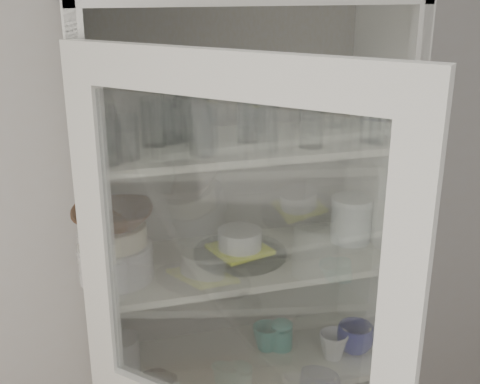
{
  "coord_description": "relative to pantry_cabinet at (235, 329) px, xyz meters",
  "views": [
    {
      "loc": [
        -0.31,
        -0.48,
        2.13
      ],
      "look_at": [
        0.2,
        1.27,
        1.49
      ],
      "focal_mm": 45.0,
      "sensor_mm": 36.0,
      "label": 1
    }
  ],
  "objects": [
    {
      "name": "wall_back",
      "position": [
        -0.2,
        0.16,
        0.36
      ],
      "size": [
        3.6,
        0.02,
        2.6
      ],
      "primitive_type": "cube",
      "color": "silver",
      "rests_on": "ground"
    },
    {
      "name": "pantry_cabinet",
      "position": [
        0.0,
        0.0,
        0.0
      ],
      "size": [
        1.0,
        0.45,
        2.1
      ],
      "color": "silver",
      "rests_on": "floor"
    },
    {
      "name": "tumbler_0",
      "position": [
        -0.41,
        -0.21,
        0.79
      ],
      "size": [
        0.08,
        0.08,
        0.13
      ],
      "primitive_type": "cylinder",
      "rotation": [
        0.0,
        0.0,
        -0.28
      ],
      "color": "silver",
      "rests_on": "shelf_glass"
    },
    {
      "name": "tumbler_1",
      "position": [
        -0.15,
        -0.2,
        0.79
      ],
      "size": [
        0.09,
        0.09,
        0.14
      ],
      "primitive_type": "cylinder",
      "rotation": [
        0.0,
        0.0,
        -0.28
      ],
      "color": "silver",
      "rests_on": "shelf_glass"
    },
    {
      "name": "tumbler_2",
      "position": [
        -0.13,
        -0.18,
        0.79
      ],
      "size": [
        0.08,
        0.08,
        0.14
      ],
      "primitive_type": "cylinder",
      "rotation": [
        0.0,
        0.0,
        0.22
      ],
      "color": "silver",
      "rests_on": "shelf_glass"
    },
    {
      "name": "tumbler_3",
      "position": [
        0.03,
        -0.21,
        0.79
      ],
      "size": [
        0.08,
        0.08,
        0.14
      ],
      "primitive_type": "cylinder",
      "rotation": [
        0.0,
        0.0,
        0.08
      ],
      "color": "silver",
      "rests_on": "shelf_glass"
    },
    {
      "name": "tumbler_4",
      "position": [
        0.18,
        -0.2,
        0.79
      ],
      "size": [
        0.09,
        0.09,
        0.15
      ],
      "primitive_type": "cylinder",
      "rotation": [
        0.0,
        0.0,
        -0.34
      ],
      "color": "silver",
      "rests_on": "shelf_glass"
    },
    {
      "name": "tumbler_5",
      "position": [
        0.39,
        -0.22,
        0.78
      ],
      "size": [
        0.07,
        0.07,
        0.12
      ],
      "primitive_type": "cylinder",
      "rotation": [
        0.0,
        0.0,
        -0.09
      ],
      "color": "silver",
      "rests_on": "shelf_glass"
    },
    {
      "name": "tumbler_6",
      "position": [
        0.38,
        -0.19,
        0.78
      ],
      "size": [
        0.08,
        0.08,
        0.13
      ],
      "primitive_type": "cylinder",
      "rotation": [
        0.0,
        0.0,
        -0.24
      ],
      "color": "silver",
      "rests_on": "shelf_glass"
    },
    {
      "name": "tumbler_7",
      "position": [
        -0.27,
        -0.05,
        0.79
      ],
      "size": [
        0.08,
        0.08,
        0.15
      ],
      "primitive_type": "cylinder",
      "rotation": [
        0.0,
        0.0,
        0.17
      ],
      "color": "silver",
      "rests_on": "shelf_glass"
    },
    {
      "name": "tumbler_8",
      "position": [
        -0.41,
        -0.08,
        0.79
      ],
      "size": [
        0.09,
        0.09,
        0.14
      ],
      "primitive_type": "cylinder",
      "rotation": [
        0.0,
        0.0,
        0.4
      ],
      "color": "silver",
      "rests_on": "shelf_glass"
    },
    {
      "name": "tumbler_9",
      "position": [
        -0.21,
        -0.04,
        0.78
      ],
      "size": [
        0.08,
        0.08,
        0.13
      ],
      "primitive_type": "cylinder",
      "rotation": [
        0.0,
        0.0,
        0.37
      ],
      "color": "silver",
      "rests_on": "shelf_glass"
    },
    {
      "name": "tumbler_10",
      "position": [
        -0.14,
        -0.09,
        0.8
      ],
      "size": [
        0.08,
        0.08,
        0.16
      ],
      "primitive_type": "cylinder",
      "rotation": [
        0.0,
        0.0,
        -0.06
      ],
      "color": "silver",
      "rests_on": "shelf_glass"
    },
    {
      "name": "tumbler_11",
      "position": [
        0.04,
        -0.08,
        0.79
      ],
      "size": [
        0.09,
        0.09,
        0.14
      ],
      "primitive_type": "cylinder",
      "rotation": [
        0.0,
        0.0,
        0.34
      ],
      "color": "silver",
      "rests_on": "shelf_glass"
    },
    {
      "name": "goblet_0",
      "position": [
        -0.16,
        0.01,
        0.8
      ],
      "size": [
        0.07,
        0.07,
        0.16
      ],
      "primitive_type": null,
      "color": "silver",
      "rests_on": "shelf_glass"
    },
    {
      "name": "goblet_1",
      "position": [
        -0.19,
        0.04,
        0.81
      ],
      "size": [
        0.08,
        0.08,
        0.18
      ],
      "primitive_type": null,
      "color": "silver",
      "rests_on": "shelf_glass"
    },
    {
      "name": "goblet_2",
      "position": [
        0.25,
        0.04,
        0.8
      ],
      "size": [
        0.07,
        0.07,
        0.15
      ],
      "primitive_type": null,
      "color": "silver",
      "rests_on": "shelf_glass"
    },
    {
      "name": "goblet_3",
      "position": [
        0.35,
        0.03,
        0.81
      ],
      "size": [
        0.08,
        0.08,
        0.17
      ],
      "primitive_type": null,
      "color": "silver",
      "rests_on": "shelf_glass"
    },
    {
      "name": "plate_stack_front",
      "position": [
        -0.41,
        -0.11,
        0.38
      ],
      "size": [
        0.23,
        0.23,
        0.11
      ],
      "primitive_type": "cylinder",
      "color": "silver",
      "rests_on": "shelf_plates"
    },
    {
      "name": "plate_stack_back",
      "position": [
        -0.41,
        0.02,
        0.37
      ],
      "size": [
        0.22,
        0.22,
        0.1
      ],
      "primitive_type": "cylinder",
      "color": "silver",
      "rests_on": "shelf_plates"
    },
    {
      "name": "cream_bowl",
      "position": [
        -0.41,
        -0.11,
        0.46
      ],
      "size": [
        0.25,
        0.25,
        0.06
      ],
      "primitive_type": "cylinder",
      "rotation": [
        0.0,
        0.0,
        -0.35
      ],
      "color": "#F0E6C3",
      "rests_on": "plate_stack_front"
    },
    {
      "name": "terracotta_bowl",
      "position": [
        -0.41,
        -0.11,
        0.52
      ],
      "size": [
        0.27,
        0.27,
        0.06
      ],
      "primitive_type": "imported",
      "rotation": [
        0.0,
        0.0,
        -0.14
      ],
      "color": "#52321E",
      "rests_on": "cream_bowl"
    },
    {
      "name": "glass_platter",
      "position": [
        0.0,
        -0.06,
        0.33
      ],
      "size": [
        0.39,
        0.39,
        0.02
      ],
      "primitive_type": "cylinder",
      "rotation": [
        0.0,
        0.0,
        -0.31
      ],
      "color": "silver",
      "rests_on": "shelf_plates"
    },
    {
      "name": "yellow_trivet",
      "position": [
        0.0,
        -0.06,
        0.34
      ],
      "size": [
        0.21,
        0.21,
        0.01
      ],
      "primitive_type": "cube",
      "rotation": [
        0.0,
        0.0,
        0.28
      ],
      "color": "#F8F727",
      "rests_on": "glass_platter"
    },
    {
      "name": "white_ramekin",
      "position": [
        0.0,
        -0.06,
        0.38
      ],
      "size": [
        0.19,
        0.19,
        0.06
      ],
      "primitive_type": "cylinder",
      "rotation": [
        0.0,
        0.0,
        -0.34
      ],
      "color": "silver",
      "rests_on": "yellow_trivet"
    },
    {
      "name": "grey_bowl_stack",
      "position": [
        0.41,
        -0.05,
        0.4
      ],
      "size": [
        0.14,
        0.14,
        0.16
      ],
      "primitive_type": "cylinder",
      "color": "silver",
      "rests_on": "shelf_plates"
    },
    {
      "name": "mug_blue",
      "position": [
        0.41,
        -0.14,
        -0.03
      ],
      "size": [
        0.17,
        0.17,
        0.11
      ],
      "primitive_type": "imported",
      "rotation": [
        0.0,
        0.0,
        0.38
      ],
      "color": "navy",
      "rests_on": "shelf_mugs"
    },
    {
      "name": "mug_teal",
      "position": [
        0.11,
        -0.04,
        -0.03
      ],
      "size": [
        0.11,
        0.11,
        0.09
      ],
      "primitive_type": "imported",
      "rotation": [
        0.0,
        0.0,
        -0.05
      ],
      "color": "teal",
      "rests_on": "shelf_mugs"
    },
    {
      "name": "mug_white",
      "position": [
        0.32,
        -0.15,
        -0.03
      ],
      "size": [
        0.13,
        0.13,
        0.1
      ],
      "primitive_type": "imported",
      "rotation": [
        0.0,
        0.0,
        -0.28
      ],
      "color": "silver",
      "rests_on": "shelf_mugs"
    },
    {
      "name": "teal_jar",
      "position": [
        0.16,
        -0.05,
        -0.03
      ],
      "size": [
        0.08,
        0.08,
        0.1
      ],
      "color": "teal",
      "rests_on": "shelf_mugs"
    },
    {
      "name": "measuring_cups",
      "position": [
        -0.32,
        -0.15,
        -0.06
      ],
      "size": [
        0.11,
        0.11,
        0.04
      ],
      "primitive_type": "cylinder",
      "color": "#BABABA",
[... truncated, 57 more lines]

